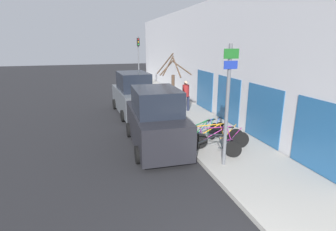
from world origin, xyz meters
The scene contains 14 objects.
ground_plane centered at (0.00, 11.20, 0.00)m, with size 80.00×80.00×0.00m, color black.
sidewalk_curb centered at (2.60, 14.00, 0.07)m, with size 3.20×32.00×0.15m.
building_facade centered at (4.35, 13.90, 3.22)m, with size 0.23×32.00×6.50m.
signpost centered at (1.66, 4.42, 2.29)m, with size 0.51×0.14×4.00m.
bicycle_0 centered at (1.57, 5.22, 0.52)m, with size 1.87×1.13×0.85m.
bicycle_1 centered at (2.17, 5.72, 0.54)m, with size 2.26×0.63×0.91m.
bicycle_2 centered at (1.93, 5.89, 0.57)m, with size 2.62×0.44×0.98m.
bicycle_3 centered at (1.66, 6.29, 0.56)m, with size 2.06×1.31×0.98m.
bicycle_4 centered at (1.99, 6.59, 0.54)m, with size 2.07×0.98×0.92m.
parked_car_0 centered at (-0.10, 6.96, 1.11)m, with size 2.19×4.61×2.46m.
parked_car_1 centered at (-0.16, 12.40, 1.12)m, with size 2.22×4.89×2.50m.
pedestrian_near centered at (2.90, 11.68, 1.20)m, with size 0.47×0.40×1.82m.
street_tree centered at (1.52, 9.93, 1.84)m, with size 1.68×1.98×3.52m.
traffic_light centered at (1.37, 18.94, 3.03)m, with size 0.20×0.30×4.50m.
Camera 1 is at (-2.47, -2.92, 4.18)m, focal length 28.00 mm.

